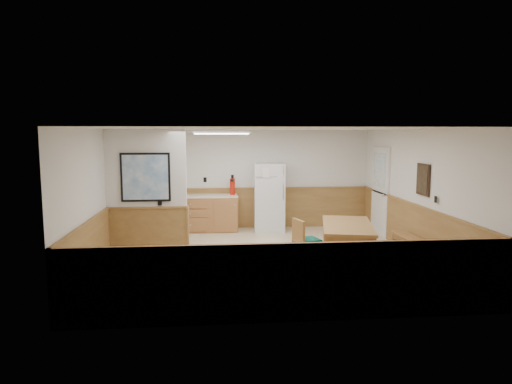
{
  "coord_description": "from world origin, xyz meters",
  "views": [
    {
      "loc": [
        -0.96,
        -8.55,
        2.42
      ],
      "look_at": [
        -0.14,
        0.4,
        1.26
      ],
      "focal_mm": 32.0,
      "sensor_mm": 36.0,
      "label": 1
    }
  ],
  "objects": [
    {
      "name": "ceiling",
      "position": [
        0.0,
        0.0,
        2.5
      ],
      "size": [
        6.0,
        6.0,
        0.02
      ],
      "primitive_type": "cube",
      "color": "white",
      "rests_on": "back_wall"
    },
    {
      "name": "kitchen_counter",
      "position": [
        -1.21,
        2.68,
        0.46
      ],
      "size": [
        2.2,
        0.61,
        1.0
      ],
      "color": "#9D6038",
      "rests_on": "ground"
    },
    {
      "name": "left_wall",
      "position": [
        -3.0,
        0.0,
        1.25
      ],
      "size": [
        0.02,
        6.0,
        2.5
      ],
      "primitive_type": "cube",
      "color": "silver",
      "rests_on": "ground"
    },
    {
      "name": "wall_painting",
      "position": [
        2.97,
        -0.3,
        1.55
      ],
      "size": [
        0.04,
        0.5,
        0.6
      ],
      "color": "black",
      "rests_on": "right_wall"
    },
    {
      "name": "refrigerator",
      "position": [
        0.39,
        2.63,
        0.84
      ],
      "size": [
        0.78,
        0.74,
        1.68
      ],
      "rotation": [
        0.0,
        0.0,
        -0.06
      ],
      "color": "silver",
      "rests_on": "ground"
    },
    {
      "name": "wainscot_left",
      "position": [
        -2.98,
        0.0,
        0.5
      ],
      "size": [
        0.04,
        6.0,
        1.0
      ],
      "primitive_type": "cube",
      "color": "#9F793F",
      "rests_on": "ground"
    },
    {
      "name": "wainscot_right",
      "position": [
        2.98,
        0.0,
        0.5
      ],
      "size": [
        0.04,
        6.0,
        1.0
      ],
      "primitive_type": "cube",
      "color": "#9F793F",
      "rests_on": "ground"
    },
    {
      "name": "right_wall",
      "position": [
        3.0,
        0.0,
        1.25
      ],
      "size": [
        0.02,
        6.0,
        2.5
      ],
      "primitive_type": "cube",
      "color": "silver",
      "rests_on": "ground"
    },
    {
      "name": "partition_wall",
      "position": [
        -2.25,
        0.19,
        1.23
      ],
      "size": [
        1.5,
        0.2,
        2.5
      ],
      "color": "silver",
      "rests_on": "ground"
    },
    {
      "name": "soap_bottle",
      "position": [
        -2.22,
        2.65,
        1.02
      ],
      "size": [
        0.08,
        0.08,
        0.25
      ],
      "primitive_type": "cylinder",
      "rotation": [
        0.0,
        0.0,
        -0.06
      ],
      "color": "#198A3A",
      "rests_on": "kitchen_counter"
    },
    {
      "name": "ground",
      "position": [
        0.0,
        0.0,
        0.0
      ],
      "size": [
        6.0,
        6.0,
        0.0
      ],
      "primitive_type": "plane",
      "color": "#CBB191",
      "rests_on": "ground"
    },
    {
      "name": "exterior_door",
      "position": [
        2.96,
        1.9,
        1.05
      ],
      "size": [
        0.07,
        1.02,
        2.15
      ],
      "color": "white",
      "rests_on": "ground"
    },
    {
      "name": "dining_chair",
      "position": [
        0.66,
        -0.44,
        0.49
      ],
      "size": [
        0.7,
        0.56,
        0.85
      ],
      "rotation": [
        0.0,
        0.0,
        0.28
      ],
      "color": "#A06D3A",
      "rests_on": "ground"
    },
    {
      "name": "fire_extinguisher",
      "position": [
        -0.52,
        2.68,
        1.12
      ],
      "size": [
        0.14,
        0.14,
        0.5
      ],
      "rotation": [
        0.0,
        0.0,
        0.1
      ],
      "color": "red",
      "rests_on": "kitchen_counter"
    },
    {
      "name": "wainscot_back",
      "position": [
        0.0,
        2.98,
        0.5
      ],
      "size": [
        6.0,
        0.04,
        1.0
      ],
      "primitive_type": "cube",
      "color": "#9F793F",
      "rests_on": "ground"
    },
    {
      "name": "dining_table",
      "position": [
        1.48,
        -0.47,
        0.66
      ],
      "size": [
        1.25,
        1.92,
        0.75
      ],
      "rotation": [
        0.0,
        0.0,
        -0.22
      ],
      "color": "#A06D3A",
      "rests_on": "ground"
    },
    {
      "name": "dining_bench",
      "position": [
        2.77,
        -0.51,
        0.34
      ],
      "size": [
        0.35,
        1.51,
        0.45
      ],
      "rotation": [
        0.0,
        0.0,
        0.01
      ],
      "color": "#A06D3A",
      "rests_on": "ground"
    },
    {
      "name": "back_wall",
      "position": [
        0.0,
        3.0,
        1.25
      ],
      "size": [
        6.0,
        0.02,
        2.5
      ],
      "primitive_type": "cube",
      "color": "silver",
      "rests_on": "ground"
    },
    {
      "name": "fluorescent_fixture",
      "position": [
        -0.8,
        1.3,
        2.45
      ],
      "size": [
        1.2,
        0.3,
        0.09
      ],
      "color": "white",
      "rests_on": "ceiling"
    },
    {
      "name": "kitchen_window",
      "position": [
        -2.1,
        2.98,
        1.55
      ],
      "size": [
        0.8,
        0.04,
        1.0
      ],
      "color": "white",
      "rests_on": "back_wall"
    }
  ]
}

